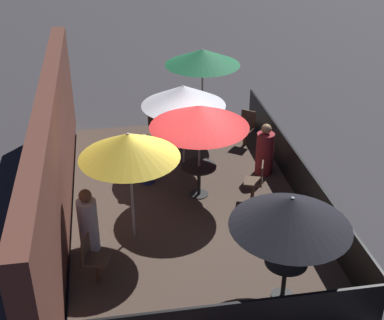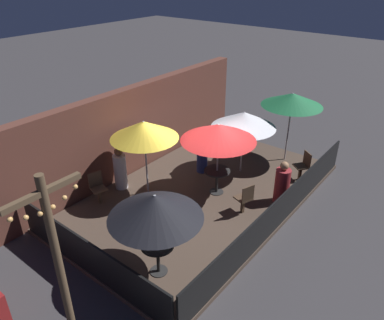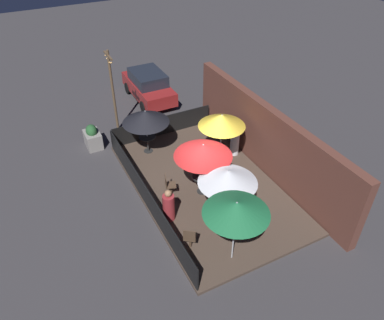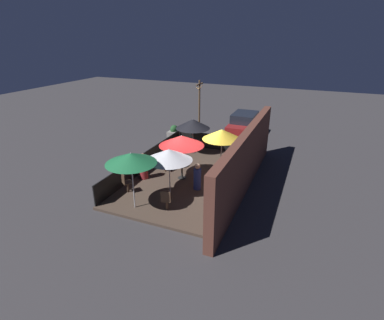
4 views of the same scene
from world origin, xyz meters
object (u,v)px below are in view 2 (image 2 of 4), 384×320
patio_chair_0 (303,165)px  light_post (63,282)px  patio_chair_3 (245,198)px  patron_1 (120,170)px  patio_umbrella_1 (218,132)px  dining_table_0 (158,251)px  dining_table_1 (217,175)px  patron_0 (282,185)px  patio_umbrella_3 (144,130)px  patio_umbrella_2 (292,100)px  patio_chair_2 (98,187)px  patron_2 (202,155)px  patio_umbrella_4 (244,120)px  patio_umbrella_0 (155,207)px  patio_chair_1 (249,140)px

patio_chair_0 → light_post: (-8.31, 0.24, 1.60)m
patio_chair_3 → patron_1: bearing=36.7°
patio_umbrella_1 → dining_table_0: size_ratio=2.84×
dining_table_1 → patron_0: size_ratio=0.59×
patio_umbrella_3 → patio_chair_0: bearing=-42.0°
patio_umbrella_2 → patron_1: bearing=147.1°
patio_chair_2 → patron_2: bearing=85.7°
dining_table_1 → patio_chair_0: 2.85m
patio_umbrella_2 → patron_2: patio_umbrella_2 is taller
dining_table_0 → patron_0: (4.22, -0.88, -0.03)m
patio_umbrella_4 → dining_table_0: (-5.03, -0.97, -1.22)m
patio_chair_0 → light_post: size_ratio=0.23×
patron_0 → patron_2: bearing=88.1°
patio_umbrella_1 → patron_2: 1.93m
dining_table_0 → patron_1: 3.82m
patron_1 → dining_table_1: bearing=110.8°
patio_chair_2 → patron_1: bearing=111.4°
patio_umbrella_2 → patio_chair_0: patio_umbrella_2 is taller
light_post → patron_1: bearing=41.4°
dining_table_1 → patio_chair_2: (-2.52, 2.37, -0.09)m
patio_umbrella_0 → dining_table_0: 1.17m
patio_chair_2 → patron_0: (3.25, -4.11, 0.07)m
patio_chair_3 → patron_0: patron_0 is taller
patio_umbrella_2 → dining_table_0: size_ratio=3.09×
patio_umbrella_1 → patio_chair_0: bearing=-36.5°
patio_chair_0 → patron_0: size_ratio=0.72×
dining_table_1 → patio_chair_1: (2.92, 0.65, -0.10)m
patio_umbrella_3 → dining_table_1: (1.33, -1.57, -1.48)m
patio_umbrella_4 → patron_1: (-3.12, 2.34, -1.22)m
patio_umbrella_3 → patio_chair_2: 2.13m
patron_2 → light_post: 7.41m
patio_umbrella_1 → patron_0: size_ratio=1.70×
patio_chair_0 → patio_chair_3: size_ratio=1.01×
patio_chair_1 → patron_0: (-2.19, -2.39, 0.09)m
dining_table_0 → patron_0: size_ratio=0.60×
patio_umbrella_4 → patron_0: bearing=-113.7°
patron_1 → patio_chair_3: bearing=95.5°
patio_chair_1 → patron_2: (-2.16, 0.47, 0.09)m
patio_umbrella_3 → patio_chair_0: size_ratio=2.47×
patio_umbrella_3 → light_post: bearing=-147.2°
patron_0 → light_post: bearing=176.2°
dining_table_0 → patio_chair_3: patio_chair_3 is taller
patio_chair_0 → patio_chair_2: bearing=-3.7°
patio_umbrella_4 → patron_0: 2.38m
light_post → patio_umbrella_2: bearing=4.9°
dining_table_0 → patio_chair_0: size_ratio=0.83×
patio_umbrella_0 → dining_table_0: size_ratio=2.63×
dining_table_0 → dining_table_1: 3.60m
patio_umbrella_2 → patio_chair_2: 6.72m
patio_umbrella_1 → light_post: size_ratio=0.55×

